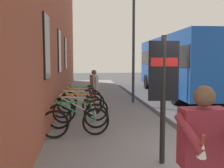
# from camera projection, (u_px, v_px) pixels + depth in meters

# --- Properties ---
(ground) EXTENTS (60.00, 60.00, 0.00)m
(ground) POSITION_uv_depth(u_px,v_px,m) (167.00, 108.00, 11.22)
(ground) COLOR #38383A
(sidewalk_pavement) EXTENTS (24.00, 3.50, 0.12)m
(sidewalk_pavement) POSITION_uv_depth(u_px,v_px,m) (100.00, 101.00, 12.89)
(sidewalk_pavement) COLOR slate
(sidewalk_pavement) RESTS_ON ground
(station_facade) EXTENTS (22.00, 0.65, 7.91)m
(station_facade) POSITION_uv_depth(u_px,v_px,m) (59.00, 23.00, 13.29)
(station_facade) COLOR brown
(station_facade) RESTS_ON ground
(bicycle_under_window) EXTENTS (0.50, 1.75, 0.97)m
(bicycle_under_window) POSITION_uv_depth(u_px,v_px,m) (76.00, 122.00, 6.61)
(bicycle_under_window) COLOR black
(bicycle_under_window) RESTS_ON sidewalk_pavement
(bicycle_mid_rack) EXTENTS (0.48, 1.77, 0.97)m
(bicycle_mid_rack) POSITION_uv_depth(u_px,v_px,m) (78.00, 115.00, 7.40)
(bicycle_mid_rack) COLOR black
(bicycle_mid_rack) RESTS_ON sidewalk_pavement
(bicycle_by_door) EXTENTS (0.51, 1.75, 0.97)m
(bicycle_by_door) POSITION_uv_depth(u_px,v_px,m) (81.00, 110.00, 8.18)
(bicycle_by_door) COLOR black
(bicycle_by_door) RESTS_ON sidewalk_pavement
(bicycle_far_end) EXTENTS (0.60, 1.73, 0.97)m
(bicycle_far_end) POSITION_uv_depth(u_px,v_px,m) (78.00, 106.00, 8.91)
(bicycle_far_end) COLOR black
(bicycle_far_end) RESTS_ON sidewalk_pavement
(bicycle_end_of_row) EXTENTS (0.49, 1.76, 0.97)m
(bicycle_end_of_row) POSITION_uv_depth(u_px,v_px,m) (81.00, 102.00, 9.60)
(bicycle_end_of_row) COLOR black
(bicycle_end_of_row) RESTS_ON sidewalk_pavement
(bicycle_leaning_wall) EXTENTS (0.72, 1.69, 0.97)m
(bicycle_leaning_wall) POSITION_uv_depth(u_px,v_px,m) (82.00, 99.00, 10.35)
(bicycle_leaning_wall) COLOR black
(bicycle_leaning_wall) RESTS_ON sidewalk_pavement
(transit_info_sign) EXTENTS (0.12, 0.55, 2.40)m
(transit_info_sign) POSITION_uv_depth(u_px,v_px,m) (163.00, 79.00, 4.81)
(transit_info_sign) COLOR black
(transit_info_sign) RESTS_ON sidewalk_pavement
(city_bus) EXTENTS (10.60, 2.97, 3.35)m
(city_bus) POSITION_uv_depth(u_px,v_px,m) (179.00, 62.00, 15.28)
(city_bus) COLOR #1951B2
(city_bus) RESTS_ON ground
(pedestrian_by_facade) EXTENTS (0.57, 0.34, 1.54)m
(pedestrian_by_facade) POSITION_uv_depth(u_px,v_px,m) (94.00, 84.00, 10.76)
(pedestrian_by_facade) COLOR maroon
(pedestrian_by_facade) RESTS_ON sidewalk_pavement
(tourist_with_hotdogs) EXTENTS (0.57, 0.65, 1.69)m
(tourist_with_hotdogs) POSITION_uv_depth(u_px,v_px,m) (204.00, 147.00, 2.74)
(tourist_with_hotdogs) COLOR brown
(tourist_with_hotdogs) RESTS_ON sidewalk_pavement
(street_lamp) EXTENTS (0.28, 0.28, 5.69)m
(street_lamp) POSITION_uv_depth(u_px,v_px,m) (134.00, 29.00, 11.71)
(street_lamp) COLOR #333338
(street_lamp) RESTS_ON sidewalk_pavement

